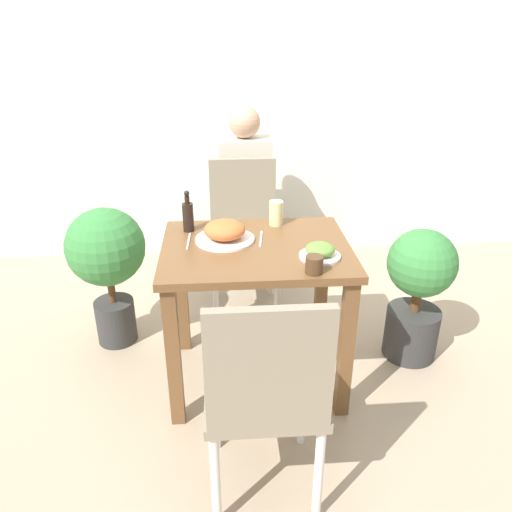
% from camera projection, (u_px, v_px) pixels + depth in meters
% --- Properties ---
extents(ground_plane, '(16.00, 16.00, 0.00)m').
position_uv_depth(ground_plane, '(256.00, 376.00, 2.56)').
color(ground_plane, tan).
extents(wall_back, '(8.00, 0.05, 2.60)m').
position_uv_depth(wall_back, '(239.00, 76.00, 3.40)').
color(wall_back, white).
rests_on(wall_back, ground_plane).
extents(dining_table, '(0.85, 0.66, 0.73)m').
position_uv_depth(dining_table, '(256.00, 273.00, 2.30)').
color(dining_table, brown).
rests_on(dining_table, ground_plane).
extents(chair_near, '(0.42, 0.42, 0.91)m').
position_uv_depth(chair_near, '(266.00, 390.00, 1.69)').
color(chair_near, gray).
rests_on(chair_near, ground_plane).
extents(chair_far, '(0.42, 0.42, 0.91)m').
position_uv_depth(chair_far, '(244.00, 228.00, 3.00)').
color(chair_far, gray).
rests_on(chair_far, ground_plane).
extents(food_plate, '(0.27, 0.27, 0.09)m').
position_uv_depth(food_plate, '(225.00, 232.00, 2.28)').
color(food_plate, white).
rests_on(food_plate, dining_table).
extents(side_plate, '(0.18, 0.18, 0.07)m').
position_uv_depth(side_plate, '(320.00, 251.00, 2.12)').
color(side_plate, white).
rests_on(side_plate, dining_table).
extents(drink_cup, '(0.07, 0.07, 0.07)m').
position_uv_depth(drink_cup, '(314.00, 265.00, 1.99)').
color(drink_cup, '#4C331E').
rests_on(drink_cup, dining_table).
extents(juice_glass, '(0.07, 0.07, 0.12)m').
position_uv_depth(juice_glass, '(276.00, 213.00, 2.45)').
color(juice_glass, beige).
rests_on(juice_glass, dining_table).
extents(sauce_bottle, '(0.05, 0.05, 0.20)m').
position_uv_depth(sauce_bottle, '(188.00, 215.00, 2.37)').
color(sauce_bottle, black).
rests_on(sauce_bottle, dining_table).
extents(fork_utensil, '(0.01, 0.18, 0.00)m').
position_uv_depth(fork_utensil, '(189.00, 241.00, 2.29)').
color(fork_utensil, silver).
rests_on(fork_utensil, dining_table).
extents(spoon_utensil, '(0.03, 0.18, 0.00)m').
position_uv_depth(spoon_utensil, '(261.00, 239.00, 2.31)').
color(spoon_utensil, silver).
rests_on(spoon_utensil, dining_table).
extents(potted_plant_left, '(0.41, 0.41, 0.79)m').
position_uv_depth(potted_plant_left, '(107.00, 258.00, 2.63)').
color(potted_plant_left, '#333333').
rests_on(potted_plant_left, ground_plane).
extents(potted_plant_right, '(0.35, 0.35, 0.73)m').
position_uv_depth(potted_plant_right, '(418.00, 288.00, 2.55)').
color(potted_plant_right, '#333333').
rests_on(potted_plant_right, ground_plane).
extents(person_figure, '(0.34, 0.22, 1.17)m').
position_uv_depth(person_figure, '(245.00, 197.00, 3.33)').
color(person_figure, '#2D3347').
rests_on(person_figure, ground_plane).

